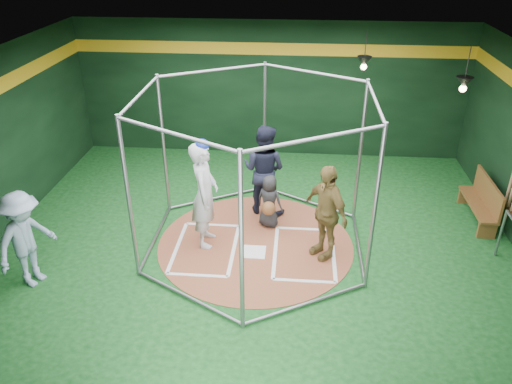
# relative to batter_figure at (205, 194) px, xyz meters

# --- Properties ---
(room_shell) EXTENTS (10.10, 9.10, 3.53)m
(room_shell) POSITION_rel_batter_figure_xyz_m (0.95, 0.03, 0.67)
(room_shell) COLOR #0D3C14
(room_shell) RESTS_ON ground
(clay_disc) EXTENTS (3.80, 3.80, 0.01)m
(clay_disc) POSITION_rel_batter_figure_xyz_m (0.95, 0.02, -1.08)
(clay_disc) COLOR brown
(clay_disc) RESTS_ON ground
(home_plate) EXTENTS (0.43, 0.43, 0.01)m
(home_plate) POSITION_rel_batter_figure_xyz_m (0.95, -0.28, -1.07)
(home_plate) COLOR white
(home_plate) RESTS_ON clay_disc
(batter_box_left) EXTENTS (1.17, 1.77, 0.01)m
(batter_box_left) POSITION_rel_batter_figure_xyz_m (0.00, -0.23, -1.07)
(batter_box_left) COLOR white
(batter_box_left) RESTS_ON clay_disc
(batter_box_right) EXTENTS (1.17, 1.77, 0.01)m
(batter_box_right) POSITION_rel_batter_figure_xyz_m (1.90, -0.23, -1.07)
(batter_box_right) COLOR white
(batter_box_right) RESTS_ON clay_disc
(batting_cage) EXTENTS (4.05, 4.67, 3.00)m
(batting_cage) POSITION_rel_batter_figure_xyz_m (0.95, 0.02, 0.42)
(batting_cage) COLOR gray
(batting_cage) RESTS_ON ground
(pendant_lamp_near) EXTENTS (0.34, 0.34, 0.90)m
(pendant_lamp_near) POSITION_rel_batter_figure_xyz_m (3.15, 3.62, 1.66)
(pendant_lamp_near) COLOR black
(pendant_lamp_near) RESTS_ON room_shell
(pendant_lamp_far) EXTENTS (0.34, 0.34, 0.90)m
(pendant_lamp_far) POSITION_rel_batter_figure_xyz_m (4.95, 2.02, 1.66)
(pendant_lamp_far) COLOR black
(pendant_lamp_far) RESTS_ON room_shell
(batter_figure) EXTENTS (0.53, 0.79, 2.17)m
(batter_figure) POSITION_rel_batter_figure_xyz_m (0.00, 0.00, 0.00)
(batter_figure) COLOR #BBBCC2
(batter_figure) RESTS_ON clay_disc
(visitor_leopard) EXTENTS (1.01, 1.13, 1.84)m
(visitor_leopard) POSITION_rel_batter_figure_xyz_m (2.25, -0.22, -0.15)
(visitor_leopard) COLOR #9E8544
(visitor_leopard) RESTS_ON clay_disc
(catcher_figure) EXTENTS (0.65, 0.66, 1.13)m
(catcher_figure) POSITION_rel_batter_figure_xyz_m (1.17, 0.71, -0.51)
(catcher_figure) COLOR black
(catcher_figure) RESTS_ON clay_disc
(umpire) EXTENTS (1.16, 1.04, 1.96)m
(umpire) POSITION_rel_batter_figure_xyz_m (1.02, 1.32, -0.09)
(umpire) COLOR black
(umpire) RESTS_ON clay_disc
(bystander_blue) EXTENTS (1.02, 1.29, 1.76)m
(bystander_blue) POSITION_rel_batter_figure_xyz_m (-2.77, -1.47, -0.20)
(bystander_blue) COLOR #8CA2B9
(bystander_blue) RESTS_ON ground
(dugout_bench) EXTENTS (0.37, 1.59, 0.92)m
(dugout_bench) POSITION_rel_batter_figure_xyz_m (5.58, 1.33, -0.61)
(dugout_bench) COLOR brown
(dugout_bench) RESTS_ON ground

